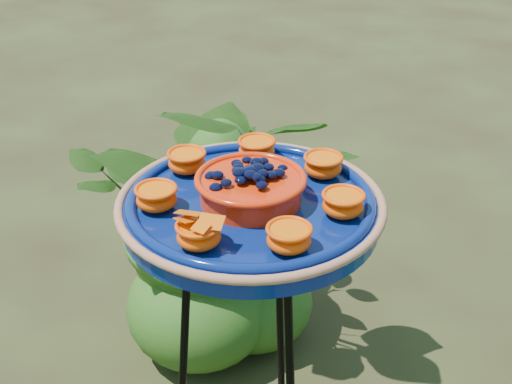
# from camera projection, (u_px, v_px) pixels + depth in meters

# --- Properties ---
(tripod_stand) EXTENTS (0.35, 0.36, 0.85)m
(tripod_stand) POSITION_uv_depth(u_px,v_px,m) (251.00, 369.00, 1.37)
(tripod_stand) COLOR black
(tripod_stand) RESTS_ON ground
(feeder_dish) EXTENTS (0.50, 0.50, 0.10)m
(feeder_dish) POSITION_uv_depth(u_px,v_px,m) (251.00, 202.00, 1.19)
(feeder_dish) COLOR navy
(feeder_dish) RESTS_ON tripod_stand
(shrub_back_left) EXTENTS (0.98, 0.93, 0.86)m
(shrub_back_left) POSITION_uv_depth(u_px,v_px,m) (222.00, 209.00, 2.07)
(shrub_back_left) COLOR #2B5416
(shrub_back_left) RESTS_ON ground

